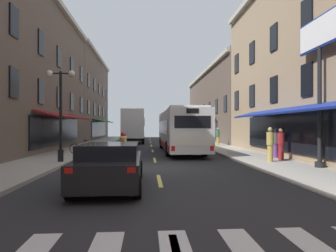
{
  "coord_description": "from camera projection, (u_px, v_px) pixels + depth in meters",
  "views": [
    {
      "loc": [
        -0.45,
        -14.07,
        1.91
      ],
      "look_at": [
        0.98,
        6.05,
        1.95
      ],
      "focal_mm": 31.96,
      "sensor_mm": 36.0,
      "label": 1
    }
  ],
  "objects": [
    {
      "name": "sidewalk_left",
      "position": [
        27.0,
        167.0,
        13.64
      ],
      "size": [
        3.0,
        80.0,
        0.14
      ],
      "primitive_type": "cube",
      "color": "#A39E93",
      "rests_on": "ground"
    },
    {
      "name": "pedestrian_rear",
      "position": [
        281.0,
        144.0,
        15.93
      ],
      "size": [
        0.36,
        0.36,
        1.69
      ],
      "rotation": [
        0.0,
        0.0,
        1.92
      ],
      "color": "maroon",
      "rests_on": "sidewalk_right"
    },
    {
      "name": "sedan_mid",
      "position": [
        137.0,
        135.0,
        42.47
      ],
      "size": [
        1.99,
        4.38,
        1.36
      ],
      "color": "#515154",
      "rests_on": "ground"
    },
    {
      "name": "ground_plane",
      "position": [
        156.0,
        168.0,
        14.06
      ],
      "size": [
        34.8,
        80.0,
        0.1
      ],
      "primitive_type": "cube",
      "color": "#28282B"
    },
    {
      "name": "sidewalk_right",
      "position": [
        278.0,
        165.0,
        14.48
      ],
      "size": [
        3.0,
        80.0,
        0.14
      ],
      "primitive_type": "cube",
      "color": "#A39E93",
      "rests_on": "ground"
    },
    {
      "name": "transit_bus",
      "position": [
        180.0,
        130.0,
        22.57
      ],
      "size": [
        2.72,
        11.82,
        3.16
      ],
      "color": "silver",
      "rests_on": "ground"
    },
    {
      "name": "motorcycle_rider",
      "position": [
        123.0,
        151.0,
        14.56
      ],
      "size": [
        0.62,
        2.07,
        1.66
      ],
      "color": "black",
      "rests_on": "ground"
    },
    {
      "name": "pedestrian_near",
      "position": [
        276.0,
        142.0,
        17.03
      ],
      "size": [
        0.53,
        0.43,
        1.67
      ],
      "rotation": [
        0.0,
        0.0,
        1.15
      ],
      "color": "#66387F",
      "rests_on": "sidewalk_right"
    },
    {
      "name": "sedan_near",
      "position": [
        111.0,
        165.0,
        9.41
      ],
      "size": [
        2.0,
        4.61,
        1.38
      ],
      "color": "black",
      "rests_on": "ground"
    },
    {
      "name": "bicycle_near",
      "position": [
        83.0,
        148.0,
        19.5
      ],
      "size": [
        1.71,
        0.48,
        0.91
      ],
      "color": "black",
      "rests_on": "sidewalk_left"
    },
    {
      "name": "street_lamp_twin",
      "position": [
        61.0,
        111.0,
        15.17
      ],
      "size": [
        1.42,
        0.32,
        4.64
      ],
      "color": "black",
      "rests_on": "sidewalk_left"
    },
    {
      "name": "lane_centre_dashes",
      "position": [
        157.0,
        168.0,
        13.81
      ],
      "size": [
        0.14,
        73.9,
        0.01
      ],
      "color": "#DBCC4C",
      "rests_on": "ground"
    },
    {
      "name": "pedestrian_mid",
      "position": [
        270.0,
        144.0,
        15.1
      ],
      "size": [
        0.36,
        0.36,
        1.74
      ],
      "rotation": [
        0.0,
        0.0,
        0.38
      ],
      "color": "#B29947",
      "rests_on": "sidewalk_right"
    },
    {
      "name": "box_truck",
      "position": [
        133.0,
        126.0,
        33.76
      ],
      "size": [
        2.54,
        6.83,
        3.77
      ],
      "color": "#B21E19",
      "rests_on": "ground"
    },
    {
      "name": "billboard_sign",
      "position": [
        320.0,
        51.0,
        12.98
      ],
      "size": [
        0.4,
        3.15,
        6.57
      ],
      "color": "black",
      "rests_on": "sidewalk_right"
    },
    {
      "name": "pedestrian_far",
      "position": [
        218.0,
        136.0,
        28.04
      ],
      "size": [
        0.36,
        0.36,
        1.68
      ],
      "rotation": [
        0.0,
        0.0,
        4.39
      ],
      "color": "#B29947",
      "rests_on": "sidewalk_right"
    }
  ]
}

